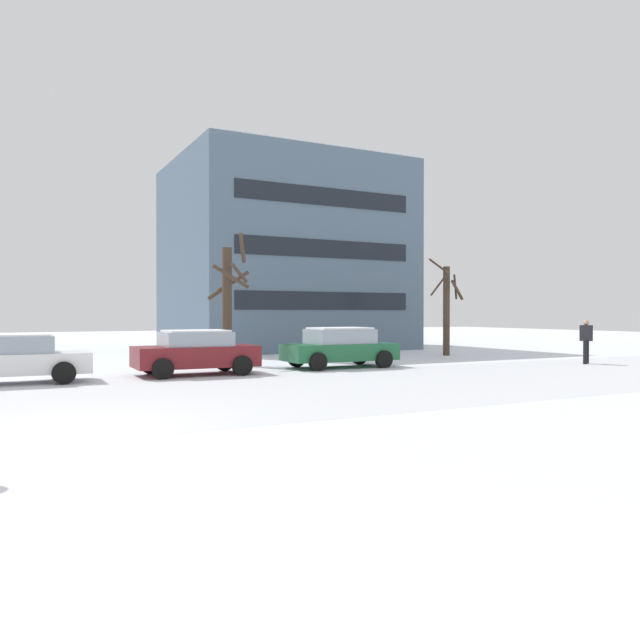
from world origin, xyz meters
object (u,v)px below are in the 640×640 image
Objects in this scene: parked_car_maroon at (196,352)px; pedestrian_crossing at (586,338)px; parked_car_green at (340,347)px; parked_car_white at (6,358)px.

parked_car_maroon is 2.23× the size of pedestrian_crossing.
parked_car_green is at bearing 2.33° from parked_car_maroon.
parked_car_green is 2.38× the size of pedestrian_crossing.
parked_car_maroon is 0.94× the size of parked_car_green.
parked_car_white is 1.15× the size of parked_car_maroon.
pedestrian_crossing is (14.81, -2.82, 0.28)m from parked_car_maroon.
parked_car_maroon is at bearing 169.20° from pedestrian_crossing.
parked_car_white is 10.90m from parked_car_green.
parked_car_white is at bearing 172.17° from pedestrian_crossing.
parked_car_green reaches higher than parked_car_maroon.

